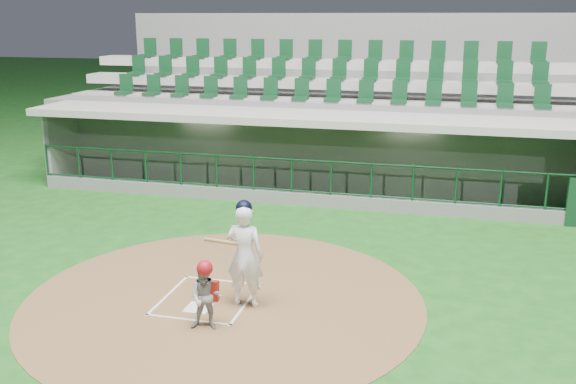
% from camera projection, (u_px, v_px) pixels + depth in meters
% --- Properties ---
extents(ground, '(120.00, 120.00, 0.00)m').
position_uv_depth(ground, '(213.00, 293.00, 11.86)').
color(ground, '#164E16').
rests_on(ground, ground).
extents(dirt_circle, '(7.20, 7.20, 0.01)m').
position_uv_depth(dirt_circle, '(224.00, 299.00, 11.60)').
color(dirt_circle, brown).
rests_on(dirt_circle, ground).
extents(home_plate, '(0.43, 0.43, 0.02)m').
position_uv_depth(home_plate, '(198.00, 308.00, 11.20)').
color(home_plate, white).
rests_on(home_plate, dirt_circle).
extents(batter_box_chalk, '(1.55, 1.80, 0.01)m').
position_uv_depth(batter_box_chalk, '(207.00, 299.00, 11.57)').
color(batter_box_chalk, white).
rests_on(batter_box_chalk, ground).
extents(dugout_structure, '(16.40, 3.70, 3.00)m').
position_uv_depth(dugout_structure, '(308.00, 156.00, 18.90)').
color(dugout_structure, slate).
rests_on(dugout_structure, ground).
extents(seating_deck, '(17.00, 6.72, 5.15)m').
position_uv_depth(seating_deck, '(328.00, 124.00, 21.66)').
color(seating_deck, slate).
rests_on(seating_deck, ground).
extents(batter, '(0.88, 0.88, 1.93)m').
position_uv_depth(batter, '(245.00, 254.00, 11.09)').
color(batter, white).
rests_on(batter, dirt_circle).
extents(catcher, '(0.60, 0.50, 1.19)m').
position_uv_depth(catcher, '(206.00, 295.00, 10.35)').
color(catcher, gray).
rests_on(catcher, dirt_circle).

